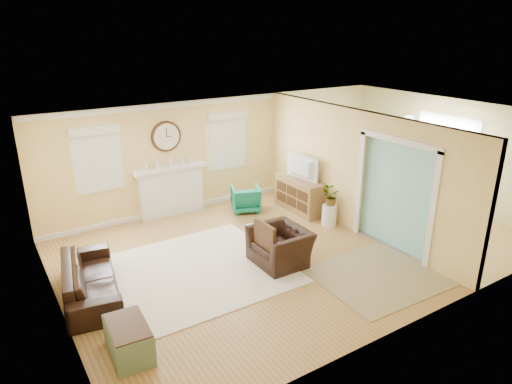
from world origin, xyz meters
TOP-DOWN VIEW (x-y plane):
  - floor at (0.00, 0.00)m, footprint 9.00×9.00m
  - wall_back at (0.00, 3.00)m, footprint 9.00×0.02m
  - wall_front at (0.00, -3.00)m, footprint 9.00×0.02m
  - wall_left at (-4.50, 0.00)m, footprint 0.02×6.00m
  - wall_right at (4.50, 0.00)m, footprint 0.02×6.00m
  - ceiling at (0.00, 0.00)m, footprint 9.00×6.00m
  - partition at (1.51, 0.28)m, footprint 0.17×6.00m
  - fireplace at (-1.50, 2.88)m, footprint 1.70×0.30m
  - wall_clock at (-1.50, 2.97)m, footprint 0.70×0.07m
  - window_left at (-3.05, 2.95)m, footprint 1.05×0.13m
  - window_right at (0.05, 2.95)m, footprint 1.05×0.13m
  - french_doors at (4.45, 0.00)m, footprint 0.06×1.70m
  - pendant at (3.00, 0.00)m, footprint 0.30×0.30m
  - rug_cream at (-2.31, 0.13)m, footprint 3.36×2.91m
  - rug_jute at (0.51, -1.78)m, footprint 2.35×1.95m
  - rug_grey at (2.78, 0.02)m, footprint 2.61×3.27m
  - sofa at (-3.99, 0.33)m, footprint 1.14×2.17m
  - eames_chair at (-0.73, -0.42)m, footprint 0.92×1.06m
  - green_chair at (0.07, 2.13)m, footprint 0.85×0.86m
  - trunk at (-3.92, -1.43)m, footprint 0.56×0.85m
  - credenza at (1.14, 1.43)m, footprint 0.46×1.36m
  - tv at (1.12, 1.43)m, footprint 0.24×0.99m
  - garden_stool at (1.18, 0.39)m, footprint 0.32×0.32m
  - potted_plant at (1.18, 0.39)m, footprint 0.48×0.49m
  - dining_table at (2.78, 0.02)m, footprint 1.51×2.11m
  - dining_chair_n at (2.85, 1.08)m, footprint 0.45×0.45m
  - dining_chair_s at (2.82, -1.00)m, footprint 0.51×0.51m
  - dining_chair_w at (2.18, 0.06)m, footprint 0.57×0.57m
  - dining_chair_e at (3.35, -0.05)m, footprint 0.46×0.46m

SIDE VIEW (x-z plane):
  - floor at x=0.00m, z-range 0.00..0.00m
  - rug_jute at x=0.51m, z-range 0.00..0.01m
  - rug_grey at x=2.78m, z-range 0.00..0.01m
  - rug_cream at x=-2.31m, z-range 0.00..0.02m
  - trunk at x=-3.92m, z-range 0.00..0.48m
  - garden_stool at x=1.18m, z-range 0.00..0.48m
  - sofa at x=-3.99m, z-range 0.00..0.60m
  - green_chair at x=0.07m, z-range 0.00..0.61m
  - dining_table at x=2.78m, z-range 0.00..0.67m
  - eames_chair at x=-0.73m, z-range 0.00..0.68m
  - credenza at x=1.14m, z-range 0.00..0.80m
  - dining_chair_n at x=2.85m, z-range 0.07..0.93m
  - dining_chair_e at x=3.35m, z-range 0.08..0.95m
  - dining_chair_s at x=2.82m, z-range 0.09..1.05m
  - fireplace at x=-1.50m, z-range 0.01..1.18m
  - dining_chair_w at x=2.18m, z-range 0.09..1.14m
  - potted_plant at x=1.18m, z-range 0.48..0.89m
  - tv at x=1.12m, z-range 0.80..1.36m
  - french_doors at x=4.45m, z-range 0.00..2.20m
  - wall_back at x=0.00m, z-range 0.00..2.60m
  - wall_front at x=0.00m, z-range 0.00..2.60m
  - wall_left at x=-4.50m, z-range 0.00..2.60m
  - wall_right at x=4.50m, z-range 0.00..2.60m
  - partition at x=1.51m, z-range 0.06..2.66m
  - window_left at x=-3.05m, z-range 0.95..2.37m
  - window_right at x=0.05m, z-range 0.95..2.37m
  - wall_clock at x=-1.50m, z-range 1.50..2.20m
  - pendant at x=3.00m, z-range 1.93..2.48m
  - ceiling at x=0.00m, z-range 2.59..2.61m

